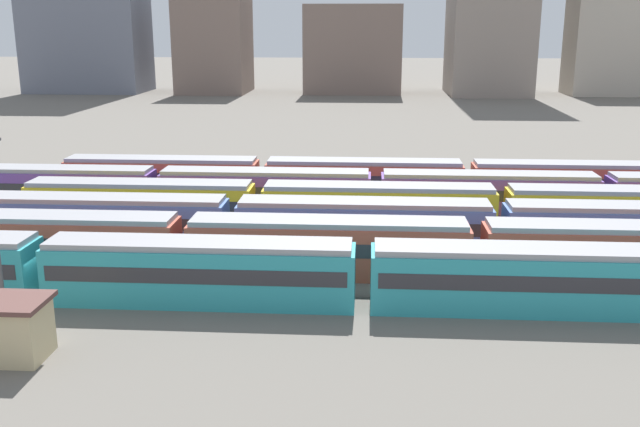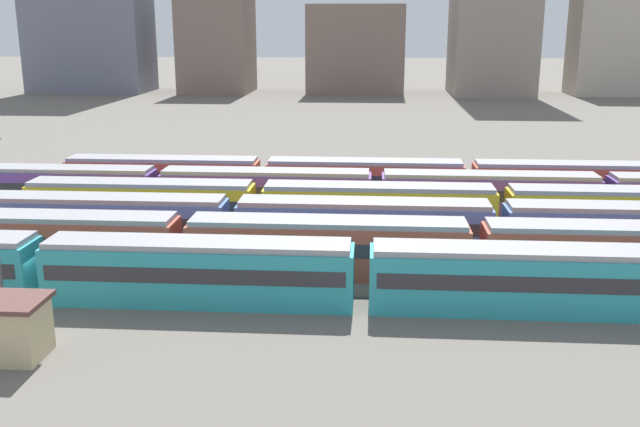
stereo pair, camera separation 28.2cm
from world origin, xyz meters
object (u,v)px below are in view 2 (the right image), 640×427
object	(u,v)px
train_track_1	(327,247)
signal_hut	(10,328)
train_track_2	(498,228)
train_track_4	(376,193)
train_track_0	(530,279)

from	to	relation	value
train_track_1	signal_hut	xyz separation A→B (m)	(-14.62, -13.03, -0.35)
train_track_2	train_track_4	bearing A→B (deg)	129.21
train_track_1	train_track_0	bearing A→B (deg)	-23.90
train_track_2	signal_hut	world-z (taller)	train_track_2
train_track_0	train_track_1	size ratio (longest dim) A/B	1.68
train_track_2	train_track_4	xyz separation A→B (m)	(-8.49, 10.40, 0.00)
train_track_2	train_track_4	world-z (taller)	same
train_track_0	signal_hut	xyz separation A→B (m)	(-26.35, -7.83, -0.35)
signal_hut	train_track_2	bearing A→B (deg)	34.73
train_track_2	signal_hut	xyz separation A→B (m)	(-26.31, -18.23, -0.35)
train_track_1	train_track_4	distance (m)	15.93
train_track_1	train_track_2	world-z (taller)	same
train_track_4	train_track_0	bearing A→B (deg)	-67.70
train_track_0	train_track_1	world-z (taller)	same
train_track_4	train_track_2	bearing A→B (deg)	-50.79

